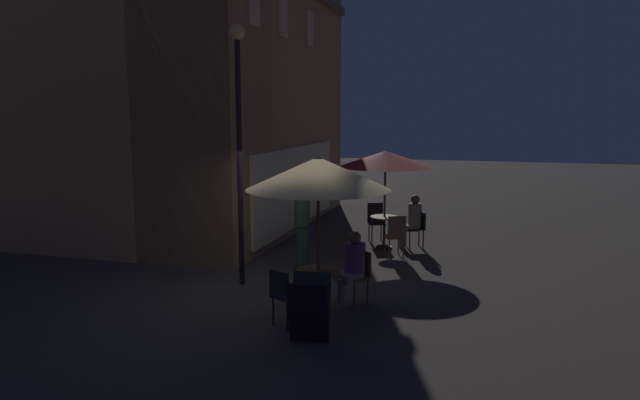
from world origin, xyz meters
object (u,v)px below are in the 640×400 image
object	(u,v)px
patron_seated_0	(352,263)
street_lamp_near_corner	(239,120)
patio_umbrella_0	(318,174)
cafe_chair_4	(376,218)
patron_standing_2	(302,228)
cafe_chair_3	(418,226)
menu_sandwich_board	(310,309)
cafe_chair_1	(283,292)
cafe_table_1	(384,226)
cafe_chair_0	(358,272)
patio_umbrella_1	(385,160)
cafe_chair_2	(396,233)
patron_seated_1	(413,218)
cafe_table_0	(318,282)

from	to	relation	value
patron_seated_0	street_lamp_near_corner	bearing A→B (deg)	-69.75
patio_umbrella_0	cafe_chair_4	world-z (taller)	patio_umbrella_0
street_lamp_near_corner	patron_seated_0	xyz separation A→B (m)	(-0.54, -2.25, -2.36)
patron_standing_2	street_lamp_near_corner	bearing A→B (deg)	108.63
cafe_chair_3	cafe_chair_4	distance (m)	1.17
menu_sandwich_board	cafe_chair_1	world-z (taller)	menu_sandwich_board
street_lamp_near_corner	cafe_table_1	distance (m)	4.82
cafe_chair_3	cafe_chair_0	bearing A→B (deg)	58.97
patio_umbrella_1	cafe_chair_1	bearing A→B (deg)	173.65
cafe_chair_1	patron_standing_2	world-z (taller)	patron_standing_2
cafe_chair_2	patron_seated_1	world-z (taller)	patron_seated_1
cafe_chair_2	patron_seated_0	size ratio (longest dim) A/B	0.75
street_lamp_near_corner	cafe_table_0	bearing A→B (deg)	-122.33
cafe_table_0	patron_standing_2	bearing A→B (deg)	23.70
cafe_chair_0	patron_seated_0	distance (m)	0.22
cafe_table_0	cafe_chair_1	xyz separation A→B (m)	(-0.68, 0.34, 0.02)
menu_sandwich_board	cafe_chair_3	size ratio (longest dim) A/B	1.06
patio_umbrella_0	cafe_table_0	bearing A→B (deg)	0.00
cafe_table_1	cafe_chair_0	world-z (taller)	cafe_chair_0
cafe_table_1	cafe_chair_4	distance (m)	0.82
cafe_chair_1	patron_standing_2	size ratio (longest dim) A/B	0.51
cafe_table_0	patio_umbrella_0	size ratio (longest dim) A/B	0.29
patio_umbrella_0	patron_seated_0	world-z (taller)	patio_umbrella_0
cafe_table_0	patron_standing_2	size ratio (longest dim) A/B	0.42
cafe_chair_4	cafe_table_0	bearing A→B (deg)	-23.58
cafe_chair_1	cafe_chair_4	xyz separation A→B (m)	(6.12, -0.26, 0.03)
street_lamp_near_corner	cafe_chair_0	distance (m)	3.46
street_lamp_near_corner	cafe_chair_2	world-z (taller)	street_lamp_near_corner
patio_umbrella_0	patron_seated_0	xyz separation A→B (m)	(0.62, -0.42, -1.56)
patron_seated_0	cafe_chair_1	bearing A→B (deg)	3.61
cafe_chair_4	patron_standing_2	bearing A→B (deg)	-41.15
patio_umbrella_0	patio_umbrella_1	bearing A→B (deg)	-3.13
cafe_chair_0	cafe_table_1	bearing A→B (deg)	-142.91
cafe_chair_1	patio_umbrella_1	bearing A→B (deg)	20.20
cafe_chair_1	cafe_chair_4	world-z (taller)	cafe_chair_4
cafe_chair_1	patio_umbrella_0	bearing A→B (deg)	0.00
patio_umbrella_0	cafe_chair_2	bearing A→B (deg)	-9.01
cafe_table_0	cafe_chair_4	size ratio (longest dim) A/B	0.76
cafe_table_0	cafe_table_1	bearing A→B (deg)	-3.13
cafe_chair_1	cafe_chair_2	xyz separation A→B (m)	(4.67, -0.97, 0.01)
patron_seated_0	patron_standing_2	world-z (taller)	patron_standing_2
street_lamp_near_corner	patio_umbrella_0	bearing A→B (deg)	-122.33
street_lamp_near_corner	cafe_chair_3	bearing A→B (deg)	-36.38
cafe_table_1	street_lamp_near_corner	bearing A→B (deg)	149.33
patio_umbrella_1	patron_seated_0	size ratio (longest dim) A/B	1.86
cafe_chair_2	cafe_chair_0	bearing A→B (deg)	149.44
menu_sandwich_board	patron_standing_2	bearing A→B (deg)	9.86
street_lamp_near_corner	menu_sandwich_board	distance (m)	3.98
street_lamp_near_corner	cafe_chair_4	bearing A→B (deg)	-22.27
street_lamp_near_corner	patron_standing_2	bearing A→B (deg)	-35.17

